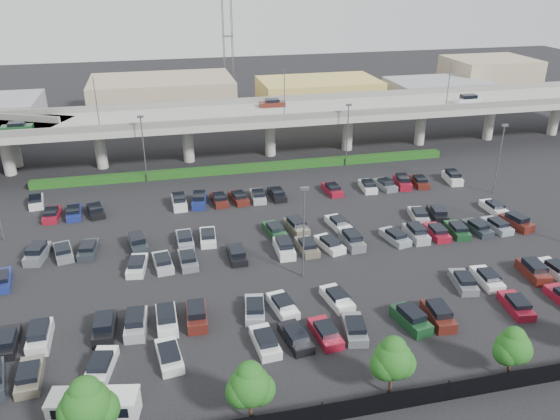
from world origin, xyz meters
name	(u,v)px	position (x,y,z in m)	size (l,w,h in m)	color
ground	(285,242)	(0.00, 0.00, 0.00)	(280.00, 280.00, 0.00)	black
overpass	(240,118)	(-0.18, 31.99, 6.97)	(150.00, 13.00, 15.80)	gray
hedge	(249,168)	(0.00, 25.00, 0.55)	(66.00, 1.60, 1.10)	#154012
fence	(373,405)	(-0.05, -28.00, 0.90)	(70.00, 0.10, 2.00)	black
tree_row	(378,362)	(0.70, -26.53, 3.52)	(65.07, 3.66, 5.94)	#332316
shuttle_bus	(94,406)	(-20.09, -23.71, 1.13)	(6.78, 3.42, 2.08)	silver
parked_cars	(286,253)	(-0.84, -3.59, 0.61)	(63.18, 41.65, 1.67)	#66604F
light_poles	(247,191)	(-4.13, 2.00, 6.24)	(66.90, 48.38, 10.30)	#55555A
distant_buildings	(275,94)	(12.38, 61.81, 3.74)	(138.00, 24.00, 9.00)	gray
comm_tower	(228,33)	(4.00, 74.00, 15.61)	(2.40, 2.40, 30.00)	#55555A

